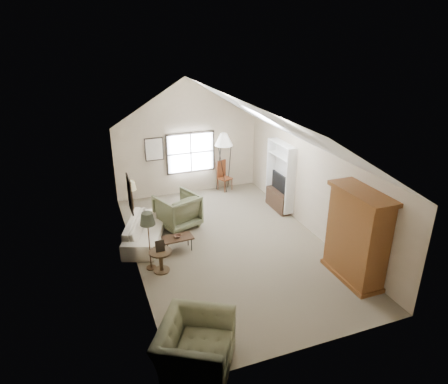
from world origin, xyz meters
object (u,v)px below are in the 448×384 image
object	(u,v)px
sofa	(145,230)
armchair_far	(178,211)
armoire	(357,236)
side_chair	(225,176)
armchair_near	(195,347)
coffee_table	(178,244)
side_table	(161,261)

from	to	relation	value
sofa	armchair_far	xyz separation A→B (m)	(1.07, 0.54, 0.18)
armoire	side_chair	size ratio (longest dim) A/B	2.05
armchair_near	armchair_far	size ratio (longest dim) A/B	1.24
armoire	armchair_near	xyz separation A→B (m)	(-4.23, -1.30, -0.66)
armchair_far	side_chair	bearing A→B (deg)	-157.75
armoire	armchair_far	distance (m)	5.12
armoire	sofa	size ratio (longest dim) A/B	1.00
coffee_table	side_table	xyz separation A→B (m)	(-0.62, -0.78, 0.08)
armoire	side_table	distance (m)	4.62
sofa	side_chair	xyz separation A→B (m)	(3.35, 2.68, 0.22)
armoire	coffee_table	bearing A→B (deg)	143.79
armoire	side_chair	bearing A→B (deg)	98.53
coffee_table	side_chair	xyz separation A→B (m)	(2.63, 3.50, 0.34)
side_chair	armchair_far	bearing A→B (deg)	-160.10
armoire	armchair_far	world-z (taller)	armoire
sofa	armchair_far	distance (m)	1.21
armchair_far	side_table	world-z (taller)	armchair_far
side_table	side_chair	size ratio (longest dim) A/B	0.51
side_chair	armchair_near	bearing A→B (deg)	-137.40
sofa	armchair_far	bearing A→B (deg)	-42.49
armoire	armchair_far	xyz separation A→B (m)	(-3.20, 3.96, -0.60)
armchair_near	armchair_far	bearing A→B (deg)	19.81
armchair_far	armoire	bearing A→B (deg)	108.07
armchair_near	side_table	world-z (taller)	armchair_near
armoire	side_table	bearing A→B (deg)	156.45
coffee_table	armchair_far	bearing A→B (deg)	75.72
armchair_near	side_table	bearing A→B (deg)	29.70
side_chair	armoire	bearing A→B (deg)	-104.73
armoire	sofa	xyz separation A→B (m)	(-4.27, 3.42, -0.78)
coffee_table	sofa	bearing A→B (deg)	131.28
armchair_near	sofa	bearing A→B (deg)	31.32
armoire	side_table	world-z (taller)	armoire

